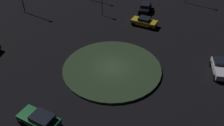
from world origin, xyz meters
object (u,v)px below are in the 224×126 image
object	(u,v)px
car_black	(145,7)
traffic_light_south	(102,1)
car_green	(40,119)
car_white	(220,68)
car_yellow	(144,22)

from	to	relation	value
car_black	traffic_light_south	world-z (taller)	traffic_light_south
car_black	car_green	bearing A→B (deg)	-11.49
car_white	traffic_light_south	world-z (taller)	traffic_light_south
car_yellow	car_green	size ratio (longest dim) A/B	1.00
car_green	traffic_light_south	xyz separation A→B (m)	(0.07, -24.59, 2.00)
car_yellow	car_black	world-z (taller)	car_black
car_white	car_green	bearing A→B (deg)	-58.78
car_black	car_green	size ratio (longest dim) A/B	1.01
car_yellow	car_green	world-z (taller)	car_yellow
car_yellow	car_white	bearing A→B (deg)	-29.49
car_white	traffic_light_south	size ratio (longest dim) A/B	1.05
car_black	traffic_light_south	bearing A→B (deg)	-61.71
car_black	car_white	bearing A→B (deg)	37.08
car_green	traffic_light_south	distance (m)	24.67
car_white	car_black	bearing A→B (deg)	-148.47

